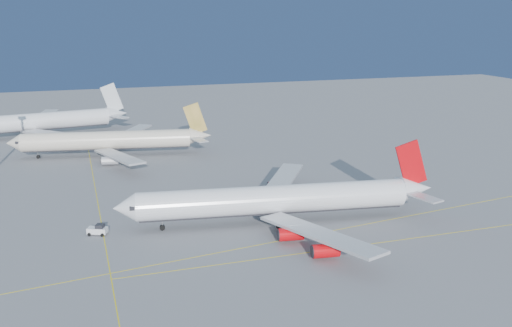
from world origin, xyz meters
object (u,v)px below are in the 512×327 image
Objects in this scene: airliner_virgin at (280,200)px; pushback_tug at (98,230)px; airliner_etihad at (112,140)px; airliner_third at (35,122)px.

pushback_tug is at bearing -179.89° from airliner_virgin.
airliner_virgin is at bearing -58.04° from airliner_etihad.
airliner_etihad is at bearing 106.91° from pushback_tug.
airliner_virgin is 38.76m from pushback_tug.
airliner_third is at bearing 132.03° from airliner_etihad.
airliner_virgin reaches higher than airliner_etihad.
airliner_third is (-54.64, 111.61, 0.34)m from airliner_virgin.
pushback_tug is (-38.19, 5.12, -4.20)m from airliner_virgin.
airliner_virgin is 1.02× the size of airliner_third.
airliner_etihad is 14.38× the size of pushback_tug.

